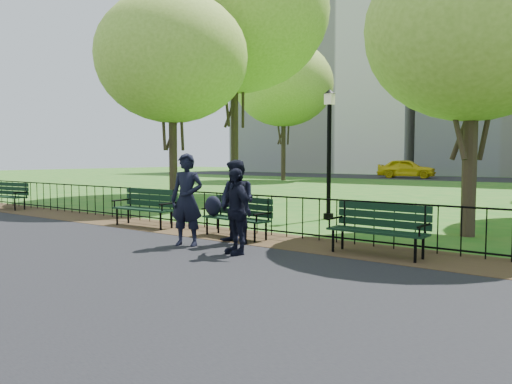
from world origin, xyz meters
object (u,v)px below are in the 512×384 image
Objects in this scene: person_left at (187,200)px; person_right at (236,211)px; park_bench_right_a at (379,224)px; tree_near_w at (172,58)px; park_bench_main at (226,209)px; tree_near_e at (473,30)px; tree_far_w at (284,84)px; person_mid at (237,202)px; park_bench_left_c at (8,193)px; park_bench_left_a at (147,203)px; lamppost at (329,149)px; taxi at (406,168)px; tree_mid_w at (234,12)px.

person_left reaches higher than person_right.
tree_near_w is (-9.76, 4.43, 4.71)m from park_bench_right_a.
tree_near_e reaches higher than park_bench_main.
park_bench_main is 27.67m from tree_far_w.
tree_near_w is at bearing 157.43° from park_bench_right_a.
park_bench_left_c is at bearing 177.55° from person_mid.
park_bench_left_a reaches higher than park_bench_main.
person_left is 1.17× the size of person_right.
tree_near_e is at bearing 23.60° from park_bench_left_a.
park_bench_left_a is 0.24× the size of tree_near_w.
person_left is (-4.09, -4.55, -3.55)m from tree_near_e.
tree_far_w reaches higher than park_bench_right_a.
lamppost reaches higher than person_mid.
tree_near_e is at bearing 49.17° from person_mid.
park_bench_left_a is 0.39× the size of taxi.
lamppost is 4.84m from person_mid.
person_right is (1.13, -5.52, -1.19)m from lamppost.
park_bench_left_a is 0.18× the size of tree_far_w.
person_right is (0.65, -0.83, -0.07)m from person_mid.
park_bench_right_a is at bearing -53.07° from tree_far_w.
park_bench_left_c is at bearing 166.34° from taxi.
park_bench_left_a is 5.19m from lamppost.
park_bench_right_a is 1.16× the size of person_right.
lamppost is (0.29, 4.09, 1.36)m from park_bench_main.
tree_near_e is at bearing 28.45° from person_left.
park_bench_main is 0.48× the size of lamppost.
tree_mid_w is (-11.66, 6.23, 3.78)m from tree_near_e.
tree_near_w is 1.64× the size of taxi.
tree_far_w is at bearing 114.49° from park_bench_left_a.
park_bench_main is at bearing -178.02° from park_bench_right_a.
tree_mid_w is at bearing 145.35° from lamppost.
tree_near_e is 1.38× the size of taxi.
tree_far_w is at bearing 143.45° from person_right.
person_right is at bearing -58.10° from tree_far_w.
taxi is (-0.31, 22.96, -7.44)m from tree_mid_w.
tree_far_w reaches higher than lamppost.
person_left is at bearing -131.95° from tree_near_e.
park_bench_left_a is 13.06m from tree_mid_w.
person_right is 35.05m from taxi.
tree_mid_w is at bearing 170.37° from taxi.
tree_mid_w is 7.08× the size of person_mid.
tree_far_w reaches higher than park_bench_left_a.
tree_near_w reaches higher than park_bench_left_a.
tree_far_w reaches higher than person_mid.
tree_far_w is 28.79m from person_left.
tree_near_w is 4.22× the size of person_left.
person_mid is 0.36× the size of taxi.
tree_near_e is 31.76m from taxi.
park_bench_right_a is 34.29m from taxi.
person_right is (11.02, -1.51, 0.23)m from park_bench_left_c.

